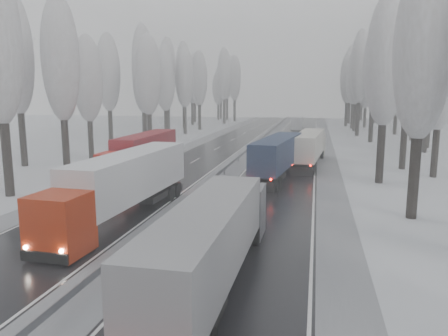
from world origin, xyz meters
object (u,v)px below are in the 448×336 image
at_px(truck_blue_box, 280,154).
at_px(truck_cream_box, 310,146).
at_px(truck_red_red, 143,151).
at_px(truck_red_white, 124,182).
at_px(box_truck_distant, 297,123).
at_px(truck_grey_tarp, 214,237).

relative_size(truck_blue_box, truck_cream_box, 1.04).
distance_m(truck_cream_box, truck_red_red, 18.49).
distance_m(truck_blue_box, truck_red_white, 18.40).
relative_size(truck_cream_box, truck_red_red, 0.97).
distance_m(truck_blue_box, truck_red_red, 13.68).
distance_m(box_truck_distant, truck_red_white, 72.44).
bearing_deg(truck_red_white, truck_red_red, 110.89).
height_order(truck_blue_box, box_truck_distant, truck_blue_box).
relative_size(box_truck_distant, truck_red_white, 0.46).
height_order(box_truck_distant, truck_red_red, truck_red_red).
height_order(truck_cream_box, truck_red_white, truck_red_white).
height_order(truck_blue_box, truck_red_white, truck_red_white).
relative_size(truck_grey_tarp, truck_cream_box, 1.01).
bearing_deg(box_truck_distant, truck_grey_tarp, -89.16).
height_order(box_truck_distant, truck_red_white, truck_red_white).
bearing_deg(box_truck_distant, truck_red_red, -102.15).
bearing_deg(truck_cream_box, truck_red_white, -110.02).
relative_size(truck_cream_box, box_truck_distant, 1.98).
relative_size(truck_blue_box, box_truck_distant, 2.07).
relative_size(truck_blue_box, truck_red_white, 0.95).
relative_size(truck_red_white, truck_red_red, 1.07).
xyz_separation_m(truck_cream_box, truck_red_white, (-11.27, -24.07, 0.23)).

